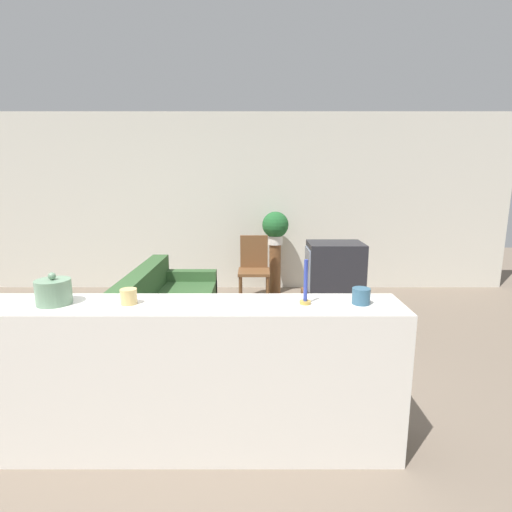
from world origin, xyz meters
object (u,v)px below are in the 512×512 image
television (335,268)px  wooden_chair (255,266)px  couch (170,312)px  decorative_bowl (55,292)px  potted_plant (276,226)px

television → wooden_chair: size_ratio=0.68×
couch → decorative_bowl: decorative_bowl is taller
wooden_chair → decorative_bowl: size_ratio=4.42×
wooden_chair → decorative_bowl: bearing=-111.0°
television → couch: bearing=-172.2°
television → potted_plant: potted_plant is taller
potted_plant → decorative_bowl: bearing=-113.4°
television → potted_plant: bearing=113.3°
couch → wooden_chair: 1.63m
couch → decorative_bowl: size_ratio=8.42×
couch → wooden_chair: size_ratio=1.91×
decorative_bowl → potted_plant: bearing=66.6°
couch → decorative_bowl: bearing=-98.4°
potted_plant → decorative_bowl: 3.86m
couch → decorative_bowl: 2.04m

